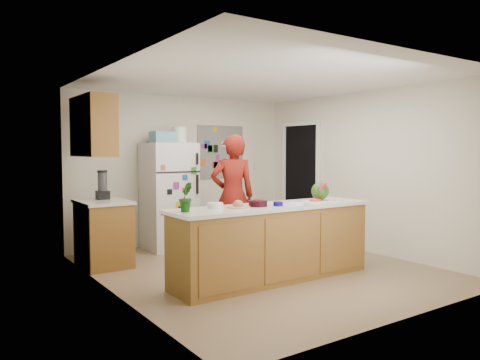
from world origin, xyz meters
TOP-DOWN VIEW (x-y plane):
  - floor at (0.00, 0.00)m, footprint 4.00×4.50m
  - wall_back at (0.00, 2.26)m, footprint 4.00×0.02m
  - wall_left at (-2.01, 0.00)m, footprint 0.02×4.50m
  - wall_right at (2.01, 0.00)m, footprint 0.02×4.50m
  - ceiling at (0.00, 0.00)m, footprint 4.00×4.50m
  - doorway at (1.99, 1.45)m, footprint 0.03×0.85m
  - peninsula_base at (-0.20, -0.50)m, footprint 2.60×0.62m
  - peninsula_top at (-0.20, -0.50)m, footprint 2.68×0.70m
  - side_counter_base at (-1.69, 1.35)m, footprint 0.60×0.80m
  - side_counter_top at (-1.69, 1.35)m, footprint 0.64×0.84m
  - upper_cabinets at (-1.82, 1.30)m, footprint 0.35×1.00m
  - refrigerator at (-0.45, 1.88)m, footprint 0.75×0.70m
  - fridge_top_bin at (-0.55, 1.88)m, footprint 0.35×0.28m
  - photo_collage at (0.75, 2.24)m, footprint 0.95×0.01m
  - person at (0.09, 0.83)m, footprint 0.77×0.64m
  - blender_appliance at (-1.64, 1.51)m, footprint 0.13×0.13m
  - cutting_board at (0.55, -0.49)m, footprint 0.40×0.33m
  - watermelon at (0.61, -0.47)m, footprint 0.23×0.23m
  - watermelon_slice at (0.46, -0.54)m, footprint 0.15×0.15m
  - cherry_bowl at (-0.43, -0.51)m, footprint 0.23×0.23m
  - white_bowl at (-0.93, -0.35)m, footprint 0.21×0.21m
  - cobalt_bowl at (-0.21, -0.61)m, footprint 0.12×0.12m
  - plate at (-0.70, -0.48)m, footprint 0.34×0.34m
  - paper_towel at (0.07, -0.57)m, footprint 0.21×0.20m
  - keys at (0.56, -0.59)m, footprint 0.10×0.07m
  - potted_plant at (-1.37, -0.45)m, footprint 0.21×0.22m

SIDE VIEW (x-z plane):
  - floor at x=0.00m, z-range -0.02..0.00m
  - side_counter_base at x=-1.69m, z-range 0.00..0.86m
  - peninsula_base at x=-0.20m, z-range 0.00..0.88m
  - refrigerator at x=-0.45m, z-range 0.00..1.70m
  - side_counter_top at x=-1.69m, z-range 0.86..0.90m
  - peninsula_top at x=-0.20m, z-range 0.88..0.92m
  - person at x=0.09m, z-range 0.00..1.81m
  - cutting_board at x=0.55m, z-range 0.92..0.93m
  - keys at x=0.56m, z-range 0.92..0.93m
  - plate at x=-0.70m, z-range 0.92..0.94m
  - paper_towel at x=0.07m, z-range 0.92..0.94m
  - watermelon_slice at x=0.46m, z-range 0.93..0.95m
  - cobalt_bowl at x=-0.21m, z-range 0.92..0.97m
  - white_bowl at x=-0.93m, z-range 0.92..0.98m
  - cherry_bowl at x=-0.43m, z-range 0.92..0.99m
  - doorway at x=1.99m, z-range 0.00..2.04m
  - watermelon at x=0.61m, z-range 0.93..1.16m
  - potted_plant at x=-1.37m, z-range 0.92..1.24m
  - blender_appliance at x=-1.64m, z-range 0.90..1.28m
  - wall_back at x=0.00m, z-range 0.00..2.50m
  - wall_left at x=-2.01m, z-range 0.00..2.50m
  - wall_right at x=2.01m, z-range 0.00..2.50m
  - photo_collage at x=0.75m, z-range 1.08..2.02m
  - fridge_top_bin at x=-0.55m, z-range 1.70..1.88m
  - upper_cabinets at x=-1.82m, z-range 1.50..2.30m
  - ceiling at x=0.00m, z-range 2.50..2.52m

